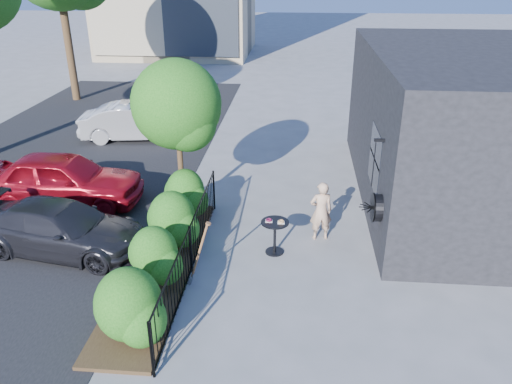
# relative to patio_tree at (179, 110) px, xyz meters

# --- Properties ---
(ground) EXTENTS (120.00, 120.00, 0.00)m
(ground) POSITION_rel_patio_tree_xyz_m (2.24, -2.76, -2.76)
(ground) COLOR gray
(ground) RESTS_ON ground
(shop_building) EXTENTS (6.22, 9.00, 4.00)m
(shop_building) POSITION_rel_patio_tree_xyz_m (7.73, 1.74, -0.76)
(shop_building) COLOR black
(shop_building) RESTS_ON ground
(fence) EXTENTS (0.05, 6.05, 1.10)m
(fence) POSITION_rel_patio_tree_xyz_m (0.74, -2.76, -2.20)
(fence) COLOR black
(fence) RESTS_ON ground
(planting_bed) EXTENTS (1.30, 6.00, 0.08)m
(planting_bed) POSITION_rel_patio_tree_xyz_m (0.04, -2.76, -2.72)
(planting_bed) COLOR #382616
(planting_bed) RESTS_ON ground
(shrubs) EXTENTS (1.10, 5.60, 1.24)m
(shrubs) POSITION_rel_patio_tree_xyz_m (0.14, -2.66, -2.06)
(shrubs) COLOR #185413
(shrubs) RESTS_ON ground
(patio_tree) EXTENTS (2.20, 2.20, 3.94)m
(patio_tree) POSITION_rel_patio_tree_xyz_m (0.00, 0.00, 0.00)
(patio_tree) COLOR #3F2B19
(patio_tree) RESTS_ON ground
(street) EXTENTS (9.00, 30.00, 0.01)m
(street) POSITION_rel_patio_tree_xyz_m (-4.76, 0.24, -2.76)
(street) COLOR black
(street) RESTS_ON ground
(cafe_table) EXTENTS (0.63, 0.63, 0.84)m
(cafe_table) POSITION_rel_patio_tree_xyz_m (2.46, -1.83, -2.22)
(cafe_table) COLOR black
(cafe_table) RESTS_ON ground
(woman) EXTENTS (0.59, 0.44, 1.46)m
(woman) POSITION_rel_patio_tree_xyz_m (3.50, -1.09, -2.03)
(woman) COLOR tan
(woman) RESTS_ON ground
(shovel) EXTENTS (0.50, 0.19, 1.47)m
(shovel) POSITION_rel_patio_tree_xyz_m (0.98, -3.16, -2.12)
(shovel) COLOR brown
(shovel) RESTS_ON ground
(car_red) EXTENTS (4.25, 1.76, 1.44)m
(car_red) POSITION_rel_patio_tree_xyz_m (-3.36, 0.23, -2.04)
(car_red) COLOR #A20D1C
(car_red) RESTS_ON ground
(car_silver) EXTENTS (4.19, 1.96, 1.33)m
(car_silver) POSITION_rel_patio_tree_xyz_m (-3.05, 5.74, -2.10)
(car_silver) COLOR #B1B1B6
(car_silver) RESTS_ON ground
(car_darkgrey) EXTENTS (4.18, 2.21, 1.16)m
(car_darkgrey) POSITION_rel_patio_tree_xyz_m (-2.35, -2.16, -2.19)
(car_darkgrey) COLOR black
(car_darkgrey) RESTS_ON ground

